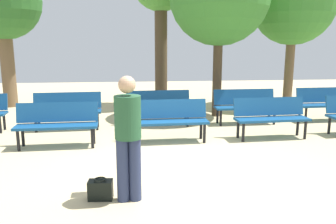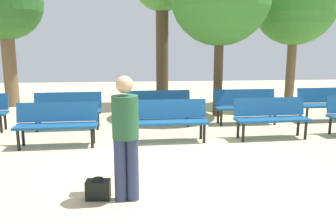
{
  "view_description": "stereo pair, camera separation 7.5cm",
  "coord_description": "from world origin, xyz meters",
  "px_view_note": "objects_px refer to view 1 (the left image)",
  "views": [
    {
      "loc": [
        -0.76,
        -5.41,
        2.05
      ],
      "look_at": [
        0.0,
        2.0,
        0.55
      ],
      "focal_mm": 36.82,
      "sensor_mm": 36.0,
      "label": 1
    },
    {
      "loc": [
        -0.69,
        -5.42,
        2.05
      ],
      "look_at": [
        0.0,
        2.0,
        0.55
      ],
      "focal_mm": 36.82,
      "sensor_mm": 36.0,
      "label": 2
    }
  ],
  "objects_px": {
    "handbag": "(100,190)",
    "bench_r1_c1": "(67,108)",
    "bench_r0_c2": "(170,118)",
    "bench_r1_c4": "(327,102)",
    "bench_r0_c3": "(271,115)",
    "tree_3": "(2,3)",
    "bench_r0_c1": "(57,122)",
    "visitor_with_backpack": "(128,131)",
    "tree_0": "(294,4)",
    "bench_r1_c2": "(159,106)",
    "bench_r1_c3": "(245,104)"
  },
  "relations": [
    {
      "from": "bench_r1_c3",
      "to": "bench_r0_c2",
      "type": "bearing_deg",
      "value": -146.38
    },
    {
      "from": "bench_r0_c2",
      "to": "visitor_with_backpack",
      "type": "distance_m",
      "value": 2.86
    },
    {
      "from": "bench_r0_c1",
      "to": "tree_0",
      "type": "height_order",
      "value": "tree_0"
    },
    {
      "from": "bench_r0_c1",
      "to": "visitor_with_backpack",
      "type": "bearing_deg",
      "value": -62.24
    },
    {
      "from": "bench_r1_c3",
      "to": "tree_3",
      "type": "bearing_deg",
      "value": 154.57
    },
    {
      "from": "tree_0",
      "to": "bench_r1_c2",
      "type": "bearing_deg",
      "value": -152.71
    },
    {
      "from": "visitor_with_backpack",
      "to": "tree_0",
      "type": "bearing_deg",
      "value": -131.27
    },
    {
      "from": "bench_r0_c1",
      "to": "bench_r0_c3",
      "type": "xyz_separation_m",
      "value": [
        4.5,
        0.18,
        0.0
      ]
    },
    {
      "from": "bench_r1_c2",
      "to": "bench_r1_c4",
      "type": "xyz_separation_m",
      "value": [
        4.51,
        0.12,
        0.0
      ]
    },
    {
      "from": "bench_r1_c1",
      "to": "bench_r1_c3",
      "type": "bearing_deg",
      "value": -1.02
    },
    {
      "from": "bench_r0_c3",
      "to": "bench_r1_c1",
      "type": "xyz_separation_m",
      "value": [
        -4.56,
        1.27,
        0.0
      ]
    },
    {
      "from": "bench_r1_c3",
      "to": "bench_r1_c4",
      "type": "relative_size",
      "value": 1.0
    },
    {
      "from": "bench_r0_c3",
      "to": "handbag",
      "type": "bearing_deg",
      "value": -144.33
    },
    {
      "from": "tree_3",
      "to": "handbag",
      "type": "distance_m",
      "value": 8.66
    },
    {
      "from": "bench_r1_c1",
      "to": "bench_r1_c2",
      "type": "distance_m",
      "value": 2.22
    },
    {
      "from": "bench_r0_c3",
      "to": "tree_3",
      "type": "xyz_separation_m",
      "value": [
        -6.97,
        4.54,
        2.76
      ]
    },
    {
      "from": "bench_r1_c3",
      "to": "bench_r1_c1",
      "type": "bearing_deg",
      "value": -179.11
    },
    {
      "from": "bench_r0_c3",
      "to": "visitor_with_backpack",
      "type": "relative_size",
      "value": 0.98
    },
    {
      "from": "bench_r0_c2",
      "to": "bench_r0_c3",
      "type": "xyz_separation_m",
      "value": [
        2.22,
        0.05,
        0.0
      ]
    },
    {
      "from": "bench_r1_c1",
      "to": "visitor_with_backpack",
      "type": "height_order",
      "value": "visitor_with_backpack"
    },
    {
      "from": "bench_r0_c1",
      "to": "bench_r1_c4",
      "type": "height_order",
      "value": "same"
    },
    {
      "from": "bench_r0_c1",
      "to": "bench_r1_c3",
      "type": "relative_size",
      "value": 1.0
    },
    {
      "from": "bench_r1_c1",
      "to": "bench_r1_c4",
      "type": "relative_size",
      "value": 1.01
    },
    {
      "from": "tree_3",
      "to": "handbag",
      "type": "relative_size",
      "value": 13.67
    },
    {
      "from": "bench_r0_c2",
      "to": "bench_r1_c4",
      "type": "bearing_deg",
      "value": 18.12
    },
    {
      "from": "bench_r0_c3",
      "to": "bench_r1_c4",
      "type": "relative_size",
      "value": 1.0
    },
    {
      "from": "bench_r1_c3",
      "to": "visitor_with_backpack",
      "type": "distance_m",
      "value": 5.11
    },
    {
      "from": "bench_r0_c2",
      "to": "bench_r1_c4",
      "type": "distance_m",
      "value": 4.66
    },
    {
      "from": "bench_r1_c2",
      "to": "bench_r1_c3",
      "type": "distance_m",
      "value": 2.24
    },
    {
      "from": "handbag",
      "to": "bench_r1_c1",
      "type": "bearing_deg",
      "value": 105.72
    },
    {
      "from": "tree_0",
      "to": "bench_r1_c4",
      "type": "bearing_deg",
      "value": -87.47
    },
    {
      "from": "bench_r0_c3",
      "to": "bench_r1_c4",
      "type": "height_order",
      "value": "same"
    },
    {
      "from": "visitor_with_backpack",
      "to": "handbag",
      "type": "height_order",
      "value": "visitor_with_backpack"
    },
    {
      "from": "visitor_with_backpack",
      "to": "bench_r1_c1",
      "type": "bearing_deg",
      "value": -72.13
    },
    {
      "from": "bench_r0_c1",
      "to": "tree_3",
      "type": "relative_size",
      "value": 0.36
    },
    {
      "from": "bench_r0_c1",
      "to": "tree_0",
      "type": "xyz_separation_m",
      "value": [
        6.58,
        3.86,
        2.75
      ]
    },
    {
      "from": "bench_r1_c1",
      "to": "tree_3",
      "type": "distance_m",
      "value": 4.91
    },
    {
      "from": "bench_r1_c3",
      "to": "tree_0",
      "type": "distance_m",
      "value": 4.18
    },
    {
      "from": "bench_r1_c3",
      "to": "tree_3",
      "type": "distance_m",
      "value": 8.03
    },
    {
      "from": "bench_r0_c3",
      "to": "bench_r1_c3",
      "type": "bearing_deg",
      "value": 91.69
    },
    {
      "from": "bench_r1_c4",
      "to": "visitor_with_backpack",
      "type": "bearing_deg",
      "value": -142.42
    },
    {
      "from": "bench_r0_c2",
      "to": "bench_r1_c3",
      "type": "relative_size",
      "value": 1.0
    },
    {
      "from": "bench_r1_c2",
      "to": "tree_3",
      "type": "height_order",
      "value": "tree_3"
    },
    {
      "from": "bench_r0_c2",
      "to": "bench_r1_c3",
      "type": "xyz_separation_m",
      "value": [
        2.12,
        1.45,
        0.0
      ]
    },
    {
      "from": "bench_r0_c2",
      "to": "bench_r0_c1",
      "type": "bearing_deg",
      "value": -178.08
    },
    {
      "from": "bench_r0_c1",
      "to": "bench_r0_c3",
      "type": "height_order",
      "value": "same"
    },
    {
      "from": "bench_r1_c3",
      "to": "tree_3",
      "type": "xyz_separation_m",
      "value": [
        -6.86,
        3.14,
        2.76
      ]
    },
    {
      "from": "bench_r0_c1",
      "to": "bench_r0_c2",
      "type": "distance_m",
      "value": 2.28
    },
    {
      "from": "bench_r1_c3",
      "to": "handbag",
      "type": "xyz_separation_m",
      "value": [
        -3.33,
        -4.12,
        -0.37
      ]
    },
    {
      "from": "tree_3",
      "to": "handbag",
      "type": "height_order",
      "value": "tree_3"
    }
  ]
}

